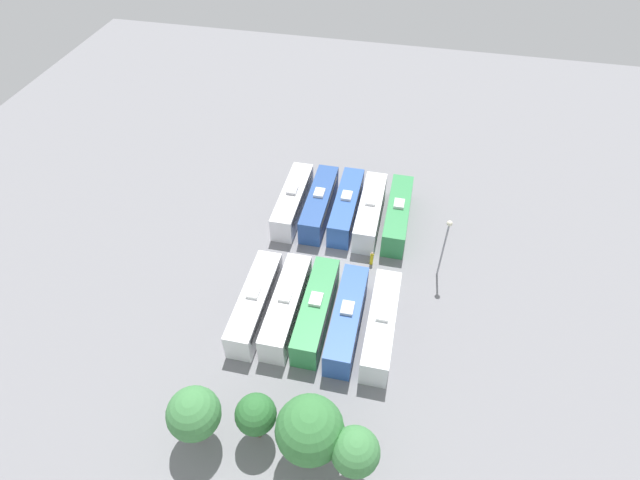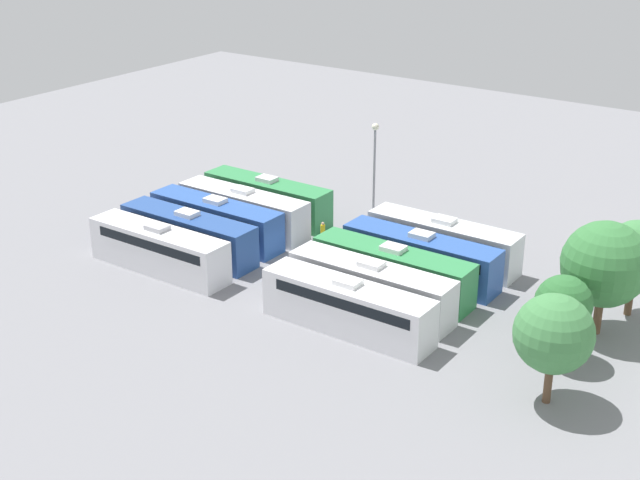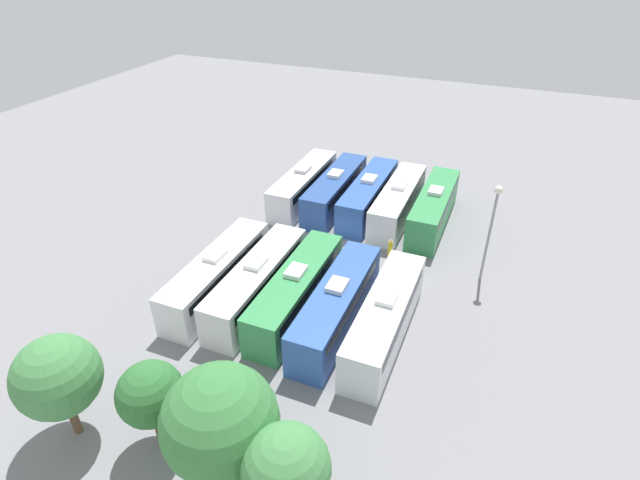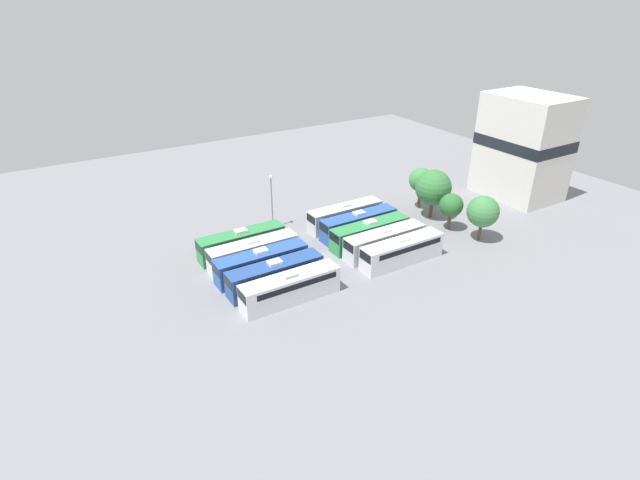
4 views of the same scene
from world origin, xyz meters
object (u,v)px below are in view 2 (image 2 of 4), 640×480
bus_4 (159,248)px  bus_5 (444,241)px  bus_2 (216,220)px  light_pole (375,154)px  tree_1 (605,264)px  bus_1 (244,209)px  bus_6 (421,256)px  tree_2 (563,304)px  bus_7 (393,270)px  bus_9 (348,306)px  bus_0 (268,197)px  worker_person (323,234)px  tree_3 (554,334)px  bus_3 (189,233)px  bus_8 (371,286)px  tree_0 (637,250)px

bus_4 → bus_5: 20.87m
bus_2 → light_pole: 14.21m
bus_5 → tree_1: size_ratio=1.56×
bus_2 → bus_4: 6.69m
bus_1 → bus_6: 16.32m
tree_2 → light_pole: bearing=-122.8°
bus_1 → bus_7: bearing=78.7°
bus_5 → bus_9: (12.89, 0.04, 0.00)m
tree_2 → bus_6: bearing=-113.4°
bus_0 → bus_7: same height
bus_4 → bus_7: same height
bus_4 → bus_5: size_ratio=1.00×
bus_5 → worker_person: bus_5 is taller
bus_7 → bus_9: same height
worker_person → tree_3: 25.75m
bus_5 → tree_3: bearing=45.2°
bus_3 → tree_1: bearing=101.0°
worker_person → bus_4: bearing=-32.1°
bus_2 → bus_6: 16.87m
tree_2 → bus_4: bearing=-81.3°
bus_5 → tree_1: tree_1 is taller
bus_8 → bus_0: bearing=-120.5°
bus_0 → light_pole: (-5.32, 7.13, 3.70)m
bus_1 → bus_3: bearing=-1.0°
bus_0 → bus_3: 9.68m
bus_6 → tree_0: size_ratio=1.77×
bus_1 → bus_0: bearing=-177.4°
bus_0 → bus_3: (9.68, 0.04, 0.00)m
worker_person → tree_0: bearing=94.4°
bus_2 → tree_1: size_ratio=1.56×
tree_0 → bus_3: bearing=-72.8°
bus_7 → tree_1: 14.04m
bus_5 → tree_2: size_ratio=2.13×
bus_7 → bus_8: 3.05m
bus_0 → tree_1: bearing=82.4°
bus_0 → worker_person: bus_0 is taller
bus_8 → worker_person: (-7.46, -9.13, -0.90)m
tree_2 → bus_5: bearing=-125.3°
bus_9 → bus_1: bearing=-120.0°
tree_0 → tree_2: bearing=-10.9°
bus_2 → worker_person: size_ratio=6.36×
bus_8 → light_pole: 17.82m
light_pole → tree_0: light_pole is taller
bus_4 → bus_7: 17.11m
bus_4 → tree_2: 28.96m
bus_0 → tree_3: (13.33, 30.01, 2.49)m
worker_person → tree_3: tree_3 is taller
bus_3 → bus_9: size_ratio=1.00×
bus_8 → bus_9: size_ratio=1.00×
bus_2 → bus_6: same height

